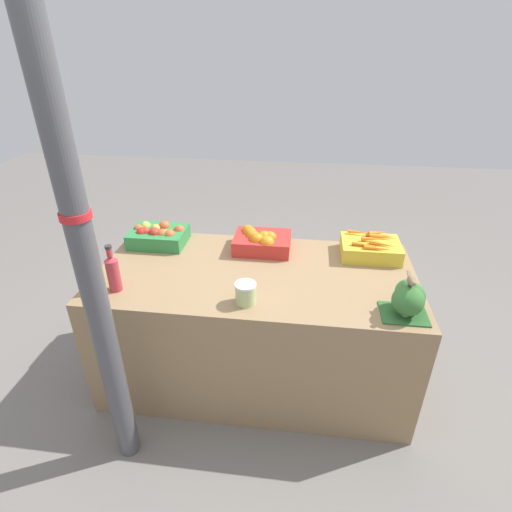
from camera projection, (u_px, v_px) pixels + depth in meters
The scene contains 11 objects.
ground_plane at pixel (256, 370), 2.64m from camera, with size 10.00×10.00×0.00m, color slate.
market_table at pixel (256, 324), 2.45m from camera, with size 1.80×0.89×0.76m, color #937551.
support_pole at pixel (80, 235), 1.52m from camera, with size 0.12×0.12×2.53m.
apple_crate at pixel (158, 235), 2.54m from camera, with size 0.35×0.26×0.13m.
orange_crate at pixel (261, 241), 2.47m from camera, with size 0.35×0.26×0.14m.
carrot_crate at pixel (371, 248), 2.40m from camera, with size 0.35×0.26×0.13m.
broccoli_pile at pixel (408, 298), 1.89m from camera, with size 0.22×0.19×0.16m.
juice_bottle_amber at pixel (93, 270), 2.06m from camera, with size 0.08×0.08×0.27m.
juice_bottle_ruby at pixel (113, 272), 2.05m from camera, with size 0.07×0.07×0.26m.
pickle_jar at pixel (246, 293), 1.97m from camera, with size 0.11×0.11×0.11m.
sparrow_bird at pixel (411, 281), 1.83m from camera, with size 0.04×0.14×0.05m.
Camera 1 is at (0.24, -1.93, 1.93)m, focal length 28.00 mm.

